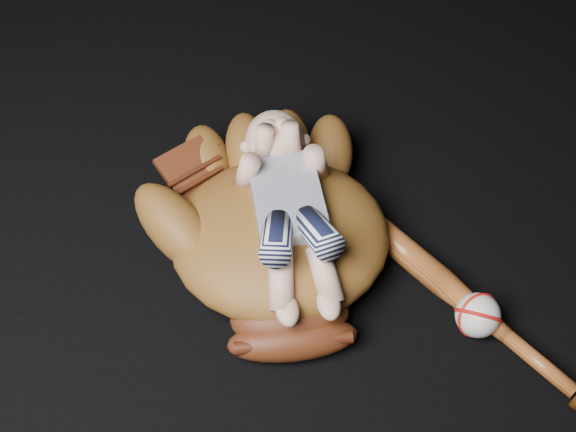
{
  "coord_description": "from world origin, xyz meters",
  "views": [
    {
      "loc": [
        -0.17,
        -0.58,
        1.03
      ],
      "look_at": [
        -0.09,
        0.15,
        0.09
      ],
      "focal_mm": 45.0,
      "sensor_mm": 36.0,
      "label": 1
    }
  ],
  "objects_px": {
    "newborn_baby": "(291,210)",
    "baseball_bat": "(456,293)",
    "baseball_glove": "(280,229)",
    "baseball": "(478,315)"
  },
  "relations": [
    {
      "from": "baseball_glove",
      "to": "baseball",
      "type": "bearing_deg",
      "value": -30.17
    },
    {
      "from": "baseball_glove",
      "to": "baseball_bat",
      "type": "height_order",
      "value": "baseball_glove"
    },
    {
      "from": "baseball_glove",
      "to": "newborn_baby",
      "type": "bearing_deg",
      "value": -25.21
    },
    {
      "from": "baseball_bat",
      "to": "baseball_glove",
      "type": "bearing_deg",
      "value": 156.15
    },
    {
      "from": "baseball_glove",
      "to": "baseball",
      "type": "xyz_separation_m",
      "value": [
        0.3,
        -0.17,
        -0.04
      ]
    },
    {
      "from": "newborn_baby",
      "to": "baseball",
      "type": "bearing_deg",
      "value": -33.33
    },
    {
      "from": "baseball_glove",
      "to": "baseball",
      "type": "height_order",
      "value": "baseball_glove"
    },
    {
      "from": "newborn_baby",
      "to": "baseball_bat",
      "type": "relative_size",
      "value": 0.77
    },
    {
      "from": "newborn_baby",
      "to": "baseball",
      "type": "xyz_separation_m",
      "value": [
        0.28,
        -0.16,
        -0.1
      ]
    },
    {
      "from": "baseball_bat",
      "to": "baseball",
      "type": "distance_m",
      "value": 0.06
    }
  ]
}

